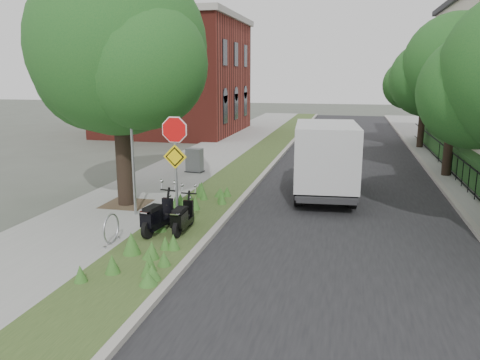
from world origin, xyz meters
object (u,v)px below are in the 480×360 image
object	(u,v)px
sign_assembly	(175,151)
scooter_far	(156,220)
utility_cabinet	(195,161)
box_truck	(325,156)
scooter_near	(182,220)

from	to	relation	value
sign_assembly	scooter_far	world-z (taller)	sign_assembly
utility_cabinet	sign_assembly	bearing A→B (deg)	-74.73
scooter_far	box_truck	bearing A→B (deg)	52.75
sign_assembly	scooter_far	size ratio (longest dim) A/B	1.94
scooter_near	utility_cabinet	size ratio (longest dim) A/B	1.48
sign_assembly	scooter_near	world-z (taller)	sign_assembly
box_truck	sign_assembly	bearing A→B (deg)	-125.06
sign_assembly	box_truck	world-z (taller)	sign_assembly
sign_assembly	utility_cabinet	distance (m)	8.11
scooter_far	box_truck	distance (m)	6.82
scooter_far	box_truck	xyz separation A→B (m)	(4.09, 5.38, 0.96)
sign_assembly	utility_cabinet	size ratio (longest dim) A/B	3.15
scooter_far	box_truck	world-z (taller)	box_truck
sign_assembly	utility_cabinet	xyz separation A→B (m)	(-2.09, 7.65, -1.72)
scooter_far	utility_cabinet	bearing A→B (deg)	101.35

